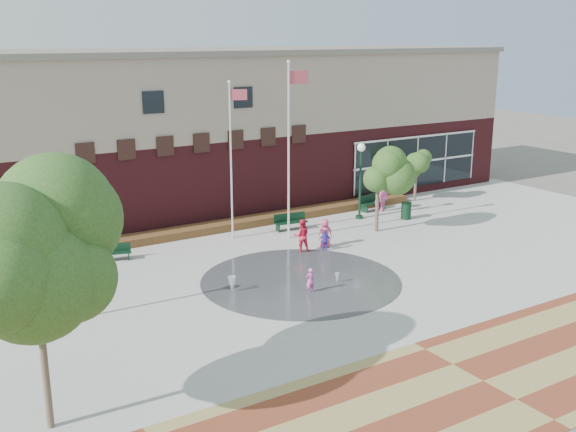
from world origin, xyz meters
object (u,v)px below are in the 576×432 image
flagpole_left (232,153)px  child_splash (310,281)px  tree_big_left (33,250)px  bench_left (114,256)px  flagpole_right (290,142)px  trash_can (406,211)px

flagpole_left → child_splash: (-0.86, -8.27, -3.87)m
flagpole_left → child_splash: 9.18m
tree_big_left → bench_left: bearing=65.2°
flagpole_right → child_splash: bearing=-104.8°
flagpole_right → tree_big_left: flagpole_right is taller
flagpole_left → tree_big_left: size_ratio=1.15×
tree_big_left → flagpole_left: bearing=46.5°
trash_can → tree_big_left: tree_big_left is taller
bench_left → trash_can: size_ratio=1.66×
trash_can → bench_left: bearing=174.3°
flagpole_left → tree_big_left: flagpole_left is taller
flagpole_left → bench_left: flagpole_left is taller
tree_big_left → trash_can: bearing=26.1°
trash_can → child_splash: (-10.74, -6.40, 0.03)m
trash_can → child_splash: 12.50m
flagpole_right → trash_can: size_ratio=9.16×
flagpole_left → trash_can: bearing=9.3°
flagpole_left → bench_left: bearing=-157.7°
tree_big_left → child_splash: 12.72m
child_splash → tree_big_left: bearing=24.7°
flagpole_left → flagpole_right: flagpole_right is taller
flagpole_right → bench_left: (-8.67, 1.27, -4.69)m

